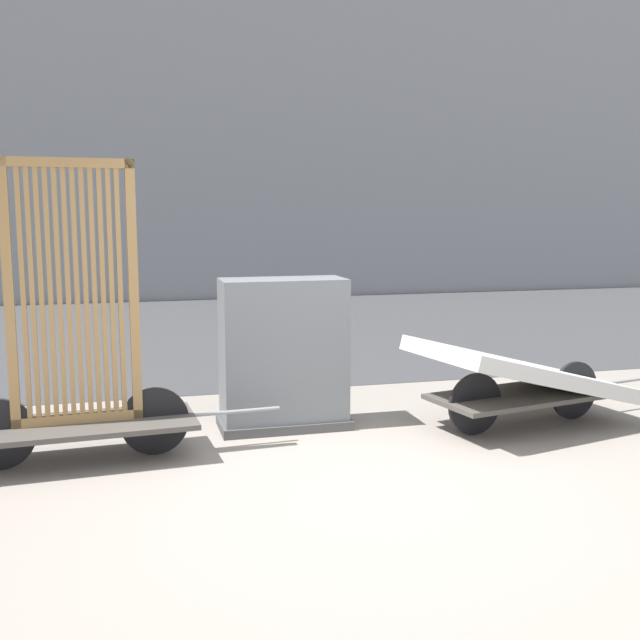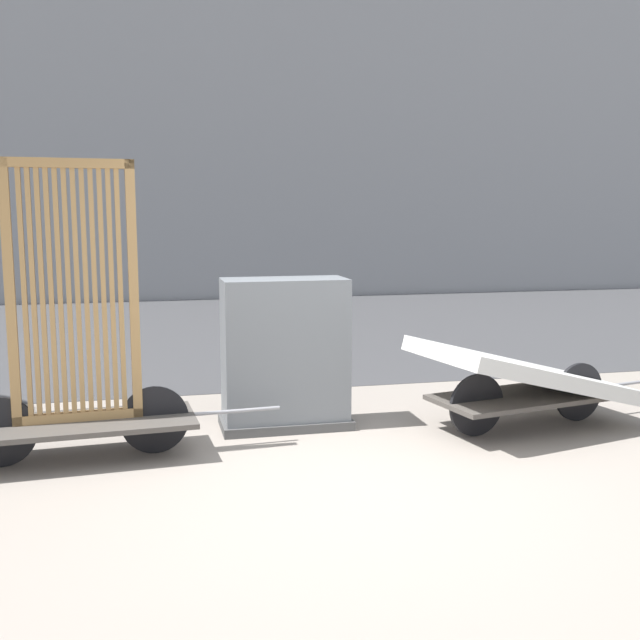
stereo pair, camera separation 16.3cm
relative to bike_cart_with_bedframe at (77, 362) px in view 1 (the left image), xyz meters
The scene contains 5 objects.
ground_plane 2.33m from the bike_cart_with_bedframe, 31.84° to the right, with size 60.00×60.00×0.00m, color gray.
road_strip 6.47m from the bike_cart_with_bedframe, 73.07° to the left, with size 56.00×8.58×0.01m.
bike_cart_with_bedframe is the anchor object (origin of this frame).
bike_cart_with_mattress 3.76m from the bike_cart_with_bedframe, ahead, with size 2.60×1.47×0.81m.
utility_cabinet 1.76m from the bike_cart_with_bedframe, 17.36° to the left, with size 1.13×0.56×1.31m.
Camera 1 is at (-1.50, -4.57, 1.87)m, focal length 42.00 mm.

